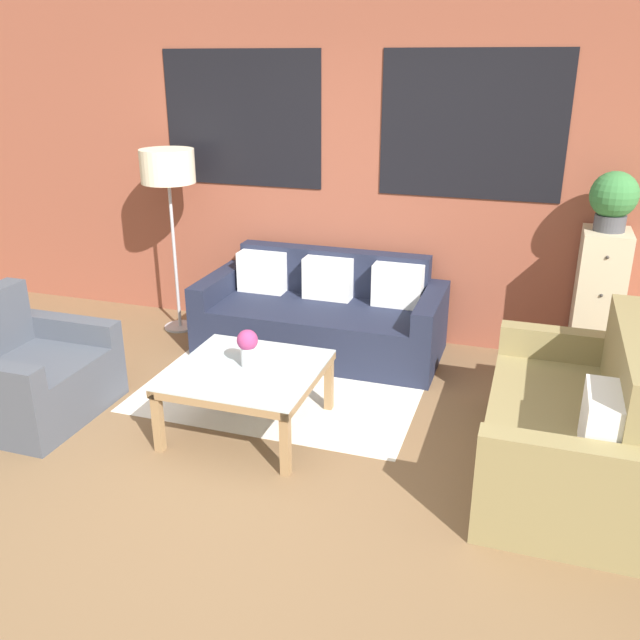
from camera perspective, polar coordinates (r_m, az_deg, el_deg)
The scene contains 11 objects.
ground_plane at distance 4.06m, azimuth -7.26°, elevation -13.13°, with size 16.00×16.00×0.00m, color brown.
wall_back_brick at distance 5.71m, azimuth 2.68°, elevation 12.42°, with size 8.40×0.09×2.80m.
rug at distance 5.04m, azimuth -3.12°, elevation -5.66°, with size 2.00×1.43×0.00m.
couch_dark at distance 5.58m, azimuth 0.18°, elevation 0.28°, with size 1.96×0.88×0.78m.
settee_vintage at distance 4.15m, azimuth 20.18°, elevation -8.54°, with size 0.80×1.60×0.92m.
armchair_corner at distance 4.97m, azimuth -23.28°, elevation -4.36°, with size 0.80×0.94×0.84m.
coffee_table at distance 4.37m, azimuth -6.14°, elevation -4.82°, with size 0.91×0.91×0.43m.
floor_lamp at distance 5.89m, azimuth -12.68°, elevation 12.04°, with size 0.45×0.45×1.58m.
drawer_cabinet at distance 5.45m, azimuth 22.29°, elevation 1.22°, with size 0.33×0.43×1.12m.
potted_plant at distance 5.26m, azimuth 23.49°, elevation 9.36°, with size 0.33×0.33×0.42m.
flower_vase at distance 4.31m, azimuth -6.12°, elevation -2.12°, with size 0.14×0.14×0.25m.
Camera 1 is at (1.51, -3.00, 2.28)m, focal length 38.00 mm.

